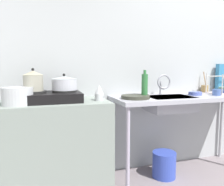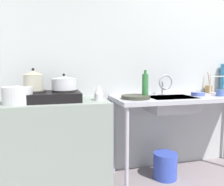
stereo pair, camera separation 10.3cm
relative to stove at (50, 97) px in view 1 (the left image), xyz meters
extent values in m
cube|color=#B3B6B8|center=(1.91, 0.32, 0.45)|extent=(5.59, 0.10, 2.67)
cube|color=gray|center=(0.03, 0.00, -0.47)|extent=(0.97, 0.53, 0.85)
cube|color=#A8A7B4|center=(1.37, 0.00, -0.06)|extent=(1.53, 0.53, 0.04)
cylinder|color=#AEA5BB|center=(0.65, -0.23, -0.49)|extent=(0.04, 0.04, 0.81)
cylinder|color=#A5A6B9|center=(0.65, 0.23, -0.49)|extent=(0.04, 0.04, 0.81)
cylinder|color=#AEADB2|center=(2.10, 0.23, -0.49)|extent=(0.04, 0.04, 0.81)
cube|color=black|center=(0.00, 0.00, 0.00)|extent=(0.54, 0.37, 0.08)
cylinder|color=black|center=(-0.13, 0.00, 0.04)|extent=(0.21, 0.21, 0.02)
cylinder|color=black|center=(0.13, 0.00, 0.04)|extent=(0.21, 0.21, 0.02)
cylinder|color=#A29E8C|center=(-0.13, 0.00, 0.12)|extent=(0.16, 0.16, 0.14)
cone|color=tan|center=(-0.13, 0.00, 0.21)|extent=(0.17, 0.17, 0.03)
sphere|color=black|center=(-0.13, 0.00, 0.24)|extent=(0.02, 0.02, 0.02)
cylinder|color=silver|center=(0.13, 0.00, 0.10)|extent=(0.22, 0.22, 0.10)
cone|color=#B6BFC3|center=(0.13, 0.00, 0.16)|extent=(0.22, 0.22, 0.02)
sphere|color=black|center=(0.13, 0.00, 0.19)|extent=(0.02, 0.02, 0.02)
cylinder|color=silver|center=(-0.25, -0.09, 0.03)|extent=(0.24, 0.24, 0.14)
cylinder|color=silver|center=(0.43, -0.06, -0.01)|extent=(0.08, 0.08, 0.06)
cone|color=silver|center=(0.43, -0.06, 0.06)|extent=(0.08, 0.08, 0.08)
cube|color=#A8A7B4|center=(1.18, -0.02, -0.12)|extent=(0.47, 0.34, 0.15)
cylinder|color=#A8A7B4|center=(1.19, 0.18, 0.03)|extent=(0.02, 0.02, 0.14)
torus|color=#A8A7B4|center=(1.19, 0.11, 0.10)|extent=(0.16, 0.02, 0.16)
cylinder|color=#37382D|center=(0.79, -0.04, -0.03)|extent=(0.28, 0.28, 0.03)
cylinder|color=beige|center=(1.76, -0.10, 0.07)|extent=(0.01, 0.01, 0.23)
cylinder|color=beige|center=(1.76, 0.14, 0.07)|extent=(0.01, 0.01, 0.23)
cylinder|color=beige|center=(1.93, 0.14, 0.15)|extent=(0.33, 0.01, 0.01)
cylinder|color=#455FA1|center=(1.71, -0.09, -0.01)|extent=(0.08, 0.08, 0.07)
cylinder|color=#4D5EB1|center=(1.51, 0.00, -0.03)|extent=(0.14, 0.14, 0.04)
cylinder|color=#30723A|center=(0.89, -0.03, 0.07)|extent=(0.06, 0.06, 0.23)
cylinder|color=#30723A|center=(0.89, -0.03, 0.21)|extent=(0.03, 0.03, 0.04)
cube|color=teal|center=(2.06, 0.22, 0.12)|extent=(0.19, 0.08, 0.33)
cylinder|color=olive|center=(1.80, 0.21, 0.00)|extent=(0.08, 0.08, 0.08)
cylinder|color=olive|center=(1.80, 0.21, 0.09)|extent=(0.02, 0.06, 0.22)
cylinder|color=#334AB7|center=(1.13, -0.03, -0.76)|extent=(0.24, 0.24, 0.27)
camera|label=1|loc=(-0.07, -2.03, 0.26)|focal=36.49mm
camera|label=2|loc=(0.02, -2.06, 0.26)|focal=36.49mm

